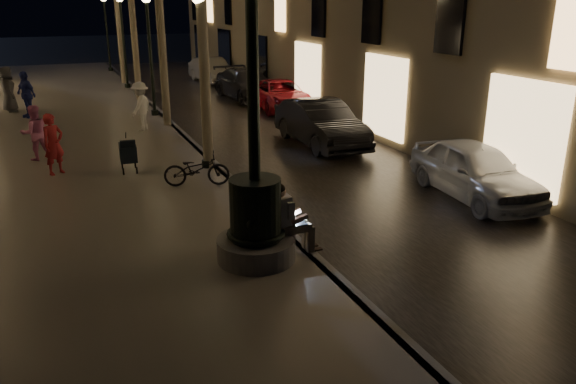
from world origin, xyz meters
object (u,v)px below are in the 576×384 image
car_rear (247,84)px  car_fifth (212,70)px  seated_man_laptop (288,217)px  pedestrian_white (141,106)px  lamp_curb_b (149,37)px  fountain_lamppost (255,206)px  pedestrian_pink (35,133)px  car_third (281,95)px  lamp_curb_d (106,22)px  bicycle (197,169)px  pedestrian_red (53,144)px  pedestrian_dark (8,89)px  car_second (320,123)px  pedestrian_blue (26,95)px  lamp_curb_c (122,28)px  stroller (128,153)px  lamp_curb_a (202,55)px  car_front (475,170)px

car_rear → car_fifth: car_rear is taller
seated_man_laptop → pedestrian_white: 11.45m
seated_man_laptop → lamp_curb_b: (0.09, 14.00, 2.32)m
fountain_lamppost → pedestrian_pink: fountain_lamppost is taller
seated_man_laptop → car_rear: bearing=73.6°
fountain_lamppost → car_third: bearing=66.3°
car_rear → lamp_curb_d: bearing=108.1°
bicycle → pedestrian_white: bearing=18.0°
lamp_curb_d → pedestrian_red: 23.48m
pedestrian_dark → car_second: bearing=-144.8°
pedestrian_blue → lamp_curb_c: bearing=109.5°
stroller → car_fifth: car_fifth is taller
seated_man_laptop → car_rear: size_ratio=0.28×
lamp_curb_c → bicycle: lamp_curb_c is taller
pedestrian_red → pedestrian_white: 5.36m
stroller → pedestrian_white: pedestrian_white is taller
car_rear → car_third: bearing=-85.9°
lamp_curb_a → pedestrian_pink: bearing=148.5°
fountain_lamppost → lamp_curb_a: size_ratio=1.08×
car_second → pedestrian_red: bearing=-174.3°
car_front → car_third: (0.00, 12.52, -0.05)m
lamp_curb_a → pedestrian_red: bearing=166.3°
lamp_curb_d → car_front: lamp_curb_d is taller
fountain_lamppost → car_fifth: fountain_lamppost is taller
car_fifth → pedestrian_pink: size_ratio=2.69×
seated_man_laptop → lamp_curb_d: lamp_curb_d is taller
stroller → car_rear: 13.09m
pedestrian_red → pedestrian_white: size_ratio=0.95×
car_front → car_fifth: 21.97m
pedestrian_red → car_second: bearing=-28.3°
car_third → car_front: bearing=-86.5°
seated_man_laptop → bicycle: bearing=97.1°
car_front → car_fifth: size_ratio=0.94×
lamp_curb_d → car_second: bearing=-79.1°
car_third → pedestrian_blue: bearing=176.1°
fountain_lamppost → lamp_curb_c: fountain_lamppost is taller
car_second → pedestrian_white: size_ratio=2.65×
stroller → pedestrian_blue: size_ratio=0.58×
car_second → seated_man_laptop: bearing=-119.3°
lamp_curb_d → lamp_curb_a: bearing=-90.0°
pedestrian_white → pedestrian_blue: pedestrian_blue is taller
stroller → pedestrian_red: (-1.80, 0.54, 0.29)m
lamp_curb_c → car_third: lamp_curb_c is taller
pedestrian_dark → stroller: bearing=-173.4°
car_rear → pedestrian_pink: bearing=-140.6°
car_third → pedestrian_blue: pedestrian_blue is taller
fountain_lamppost → lamp_curb_d: fountain_lamppost is taller
car_second → bicycle: size_ratio=2.79×
lamp_curb_b → lamp_curb_d: (0.00, 16.00, 0.00)m
bicycle → pedestrian_pink: bearing=57.4°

